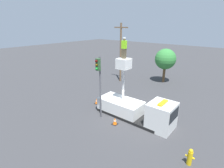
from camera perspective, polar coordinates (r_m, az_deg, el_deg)
The scene contains 9 objects.
ground_plane at distance 16.59m, azimuth 5.59°, elevation -10.40°, with size 120.00×120.00×0.00m, color #38383A.
bucket_truck at distance 15.85m, azimuth 7.55°, elevation -8.07°, with size 7.18×2.17×5.32m.
worker at distance 14.98m, azimuth 3.96°, elevation 11.62°, with size 0.40×0.26×1.75m.
traffic_light_pole at distance 14.76m, azimuth -4.28°, elevation 2.61°, with size 0.34×0.57×5.61m.
fire_hydrant at distance 12.33m, azimuth 24.09°, elevation -20.93°, with size 0.53×0.29×1.13m.
traffic_cone_rear at distance 18.82m, azimuth -5.01°, elevation -5.63°, with size 0.45×0.45×0.61m.
traffic_cone_curbside at distance 15.18m, azimuth 0.93°, elevation -12.06°, with size 0.45×0.45×0.61m.
tree_left_bg at distance 25.96m, azimuth 17.04°, elevation 7.74°, with size 2.91×2.91×4.86m.
utility_pole at distance 25.16m, azimuth 2.85°, elevation 10.68°, with size 2.20×0.26×8.24m.
Camera 1 is at (7.84, -12.12, 8.17)m, focal length 28.00 mm.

